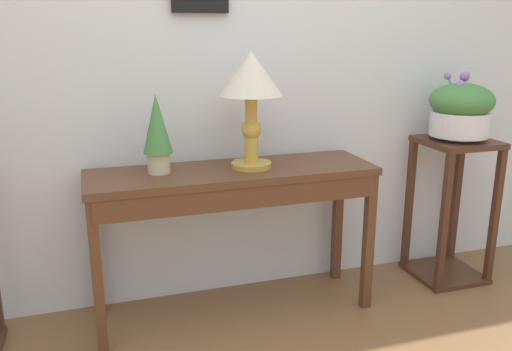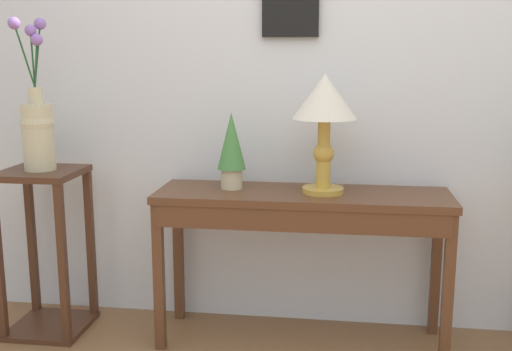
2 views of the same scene
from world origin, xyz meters
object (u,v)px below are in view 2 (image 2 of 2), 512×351
(potted_plant_on_console, at_px, (232,147))
(pedestal_stand_left, at_px, (46,251))
(console_table, at_px, (302,214))
(table_lamp, at_px, (325,107))
(flower_vase_tall_left, at_px, (38,125))

(potted_plant_on_console, height_order, pedestal_stand_left, potted_plant_on_console)
(console_table, height_order, table_lamp, table_lamp)
(console_table, distance_m, pedestal_stand_left, 1.27)
(flower_vase_tall_left, bearing_deg, table_lamp, 1.90)
(pedestal_stand_left, xyz_separation_m, flower_vase_tall_left, (0.00, -0.00, 0.62))
(table_lamp, distance_m, flower_vase_tall_left, 1.34)
(potted_plant_on_console, xyz_separation_m, pedestal_stand_left, (-0.91, -0.08, -0.52))
(pedestal_stand_left, bearing_deg, table_lamp, 1.89)
(console_table, distance_m, potted_plant_on_console, 0.45)
(table_lamp, relative_size, flower_vase_tall_left, 0.76)
(pedestal_stand_left, distance_m, flower_vase_tall_left, 0.62)
(console_table, xyz_separation_m, flower_vase_tall_left, (-1.25, -0.02, 0.39))
(pedestal_stand_left, bearing_deg, potted_plant_on_console, 4.77)
(console_table, xyz_separation_m, table_lamp, (0.09, 0.02, 0.49))
(table_lamp, xyz_separation_m, potted_plant_on_console, (-0.43, 0.03, -0.19))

